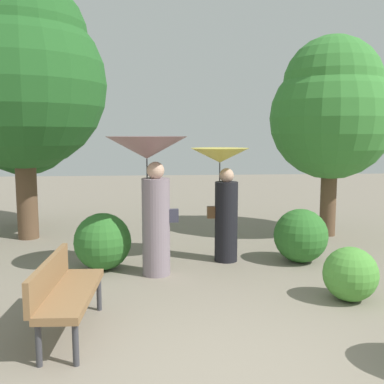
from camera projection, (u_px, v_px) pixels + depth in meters
ground_plane at (229, 383)px, 3.90m from camera, size 40.00×40.00×0.00m
person_left at (150, 176)px, 6.75m from camera, size 1.22×1.22×2.12m
person_right at (223, 187)px, 7.53m from camera, size 0.98×0.98×1.92m
park_bench at (64, 289)px, 4.79m from camera, size 0.56×1.52×0.83m
tree_near_left at (24, 114)px, 10.37m from camera, size 2.42×2.42×4.02m
tree_near_right at (332, 108)px, 9.29m from camera, size 2.54×2.54×4.16m
tree_mid_left at (21, 71)px, 8.92m from camera, size 3.37×3.37×5.31m
bush_path_left at (103, 241)px, 7.15m from camera, size 0.91×0.91×0.91m
bush_path_right at (350, 274)px, 5.81m from camera, size 0.71×0.71×0.71m
bush_behind_bench at (301, 236)px, 7.56m from camera, size 0.91×0.91×0.91m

